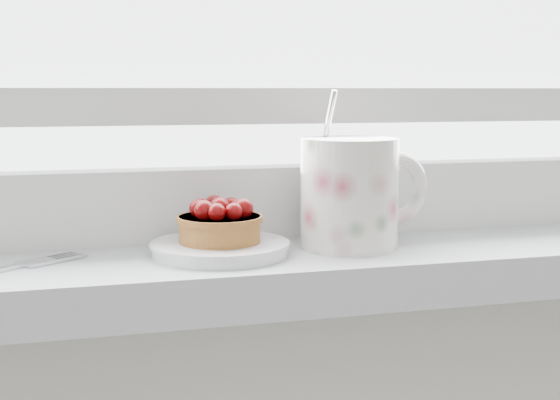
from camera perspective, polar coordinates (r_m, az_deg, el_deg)
name	(u,v)px	position (r m, az deg, el deg)	size (l,w,h in m)	color
saucer	(220,249)	(0.69, -4.41, -3.57)	(0.12, 0.12, 0.01)	silver
raspberry_tart	(220,223)	(0.69, -4.43, -1.67)	(0.08, 0.08, 0.04)	brown
floral_mug	(353,191)	(0.72, 5.33, 0.68)	(0.13, 0.10, 0.15)	silver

